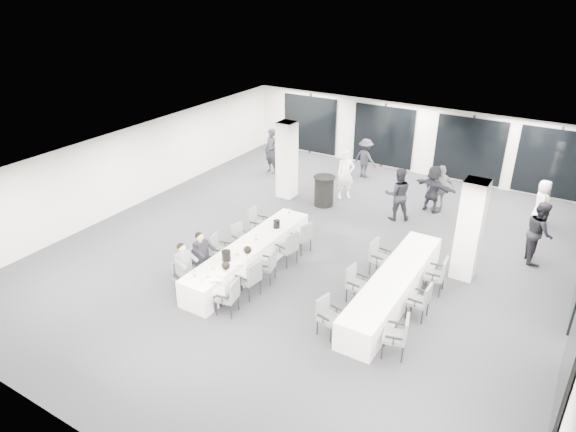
% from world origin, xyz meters
% --- Properties ---
extents(room, '(14.04, 16.04, 2.84)m').
position_xyz_m(room, '(0.89, 1.11, 1.39)').
color(room, '#25252A').
rests_on(room, ground).
extents(column_left, '(0.60, 0.60, 2.80)m').
position_xyz_m(column_left, '(-2.80, 3.20, 1.40)').
color(column_left, silver).
rests_on(column_left, floor).
extents(column_right, '(0.60, 0.60, 2.80)m').
position_xyz_m(column_right, '(4.20, 1.00, 1.40)').
color(column_right, silver).
rests_on(column_right, floor).
extents(banquet_table_main, '(0.90, 5.00, 0.75)m').
position_xyz_m(banquet_table_main, '(-1.01, -1.70, 0.38)').
color(banquet_table_main, white).
rests_on(banquet_table_main, floor).
extents(banquet_table_side, '(0.90, 5.00, 0.75)m').
position_xyz_m(banquet_table_side, '(2.99, -1.12, 0.38)').
color(banquet_table_side, white).
rests_on(banquet_table_side, floor).
extents(cocktail_table, '(0.78, 0.78, 1.08)m').
position_xyz_m(cocktail_table, '(-1.24, 3.17, 0.55)').
color(cocktail_table, black).
rests_on(cocktail_table, floor).
extents(chair_main_left_near, '(0.49, 0.53, 0.86)m').
position_xyz_m(chair_main_left_near, '(-1.84, -3.55, 0.49)').
color(chair_main_left_near, '#515458').
rests_on(chair_main_left_near, floor).
extents(chair_main_left_second, '(0.51, 0.56, 0.95)m').
position_xyz_m(chair_main_left_second, '(-1.85, -2.88, 0.54)').
color(chair_main_left_second, '#515458').
rests_on(chair_main_left_second, floor).
extents(chair_main_left_mid, '(0.58, 0.60, 0.94)m').
position_xyz_m(chair_main_left_mid, '(-1.84, -2.03, 0.54)').
color(chair_main_left_mid, '#515458').
rests_on(chair_main_left_mid, floor).
extents(chair_main_left_fourth, '(0.52, 0.55, 0.86)m').
position_xyz_m(chair_main_left_fourth, '(-1.84, -1.06, 0.49)').
color(chair_main_left_fourth, '#515458').
rests_on(chair_main_left_fourth, floor).
extents(chair_main_left_far, '(0.56, 0.61, 1.01)m').
position_xyz_m(chair_main_left_far, '(-1.85, -0.15, 0.58)').
color(chair_main_left_far, '#515458').
rests_on(chair_main_left_far, floor).
extents(chair_main_right_near, '(0.55, 0.59, 0.95)m').
position_xyz_m(chair_main_right_near, '(-0.18, -3.70, 0.54)').
color(chair_main_right_near, '#515458').
rests_on(chair_main_right_near, floor).
extents(chair_main_right_second, '(0.57, 0.62, 1.02)m').
position_xyz_m(chair_main_right_second, '(-0.18, -2.85, 0.58)').
color(chair_main_right_second, '#515458').
rests_on(chair_main_right_second, floor).
extents(chair_main_right_mid, '(0.57, 0.60, 0.94)m').
position_xyz_m(chair_main_right_mid, '(-0.18, -2.02, 0.54)').
color(chair_main_right_mid, '#515458').
rests_on(chair_main_right_mid, floor).
extents(chair_main_right_fourth, '(0.60, 0.63, 1.01)m').
position_xyz_m(chair_main_right_fourth, '(-0.18, -0.99, 0.58)').
color(chair_main_right_fourth, '#515458').
rests_on(chair_main_right_fourth, floor).
extents(chair_main_right_far, '(0.59, 0.62, 0.97)m').
position_xyz_m(chair_main_right_far, '(-0.18, -0.17, 0.55)').
color(chair_main_right_far, '#515458').
rests_on(chair_main_right_far, floor).
extents(chair_side_left_near, '(0.55, 0.58, 0.93)m').
position_xyz_m(chair_side_left_near, '(2.16, -3.14, 0.53)').
color(chair_side_left_near, '#515458').
rests_on(chair_side_left_near, floor).
extents(chair_side_left_mid, '(0.52, 0.57, 0.95)m').
position_xyz_m(chair_side_left_mid, '(2.15, -1.61, 0.54)').
color(chair_side_left_mid, '#515458').
rests_on(chair_side_left_mid, floor).
extents(chair_side_left_far, '(0.54, 0.59, 0.99)m').
position_xyz_m(chair_side_left_far, '(2.15, -0.10, 0.56)').
color(chair_side_left_far, '#515458').
rests_on(chair_side_left_far, floor).
extents(chair_side_right_near, '(0.62, 0.64, 1.01)m').
position_xyz_m(chair_side_right_near, '(3.82, -3.03, 0.57)').
color(chair_side_right_near, '#515458').
rests_on(chair_side_right_near, floor).
extents(chair_side_right_mid, '(0.49, 0.54, 0.95)m').
position_xyz_m(chair_side_right_mid, '(3.82, -1.48, 0.54)').
color(chair_side_right_mid, '#515458').
rests_on(chair_side_right_mid, floor).
extents(chair_side_right_far, '(0.55, 0.60, 1.01)m').
position_xyz_m(chair_side_right_far, '(3.82, -0.19, 0.58)').
color(chair_side_right_far, '#515458').
rests_on(chair_side_right_far, floor).
extents(seated_guest_a, '(0.50, 0.38, 1.44)m').
position_xyz_m(seated_guest_a, '(-1.68, -3.57, 0.81)').
color(seated_guest_a, slate).
rests_on(seated_guest_a, floor).
extents(seated_guest_b, '(0.50, 0.38, 1.44)m').
position_xyz_m(seated_guest_b, '(-1.68, -2.87, 0.81)').
color(seated_guest_b, black).
rests_on(seated_guest_b, floor).
extents(seated_guest_c, '(0.50, 0.38, 1.44)m').
position_xyz_m(seated_guest_c, '(-0.35, -3.71, 0.81)').
color(seated_guest_c, white).
rests_on(seated_guest_c, floor).
extents(seated_guest_d, '(0.50, 0.38, 1.44)m').
position_xyz_m(seated_guest_d, '(-0.35, -2.84, 0.81)').
color(seated_guest_d, white).
rests_on(seated_guest_d, floor).
extents(standing_guest_a, '(0.96, 0.95, 2.05)m').
position_xyz_m(standing_guest_a, '(-0.90, 4.16, 1.03)').
color(standing_guest_a, white).
rests_on(standing_guest_a, floor).
extents(standing_guest_b, '(1.15, 1.02, 2.04)m').
position_xyz_m(standing_guest_b, '(1.36, 3.44, 1.02)').
color(standing_guest_b, black).
rests_on(standing_guest_b, floor).
extents(standing_guest_c, '(1.28, 0.89, 1.79)m').
position_xyz_m(standing_guest_c, '(-1.12, 6.47, 0.90)').
color(standing_guest_c, black).
rests_on(standing_guest_c, floor).
extents(standing_guest_d, '(1.24, 1.21, 1.89)m').
position_xyz_m(standing_guest_d, '(2.38, 4.81, 0.94)').
color(standing_guest_d, slate).
rests_on(standing_guest_d, floor).
extents(standing_guest_e, '(0.68, 0.93, 1.73)m').
position_xyz_m(standing_guest_e, '(5.50, 5.52, 0.87)').
color(standing_guest_e, white).
rests_on(standing_guest_e, floor).
extents(standing_guest_f, '(1.85, 1.13, 1.88)m').
position_xyz_m(standing_guest_f, '(2.17, 4.67, 0.94)').
color(standing_guest_f, black).
rests_on(standing_guest_f, floor).
extents(standing_guest_g, '(0.88, 0.77, 2.10)m').
position_xyz_m(standing_guest_g, '(-4.59, 4.93, 1.05)').
color(standing_guest_g, black).
rests_on(standing_guest_g, floor).
extents(standing_guest_h, '(0.90, 1.15, 2.09)m').
position_xyz_m(standing_guest_h, '(5.74, 2.88, 1.04)').
color(standing_guest_h, black).
rests_on(standing_guest_h, floor).
extents(ice_bucket_near, '(0.24, 0.24, 0.27)m').
position_xyz_m(ice_bucket_near, '(-1.02, -2.73, 0.89)').
color(ice_bucket_near, black).
rests_on(ice_bucket_near, banquet_table_main).
extents(ice_bucket_far, '(0.20, 0.20, 0.23)m').
position_xyz_m(ice_bucket_far, '(-0.92, -0.45, 0.87)').
color(ice_bucket_far, black).
rests_on(ice_bucket_far, banquet_table_main).
extents(water_bottle_a, '(0.07, 0.07, 0.23)m').
position_xyz_m(water_bottle_a, '(-1.16, -3.81, 0.86)').
color(water_bottle_a, silver).
rests_on(water_bottle_a, banquet_table_main).
extents(water_bottle_b, '(0.07, 0.07, 0.22)m').
position_xyz_m(water_bottle_b, '(-0.94, -1.48, 0.86)').
color(water_bottle_b, silver).
rests_on(water_bottle_b, banquet_table_main).
extents(water_bottle_c, '(0.06, 0.06, 0.20)m').
position_xyz_m(water_bottle_c, '(-1.05, 0.47, 0.85)').
color(water_bottle_c, silver).
rests_on(water_bottle_c, banquet_table_main).
extents(plate_a, '(0.18, 0.18, 0.03)m').
position_xyz_m(plate_a, '(-1.04, -3.26, 0.76)').
color(plate_a, white).
rests_on(plate_a, banquet_table_main).
extents(plate_b, '(0.19, 0.19, 0.03)m').
position_xyz_m(plate_b, '(-0.92, -3.62, 0.76)').
color(plate_b, white).
rests_on(plate_b, banquet_table_main).
extents(plate_c, '(0.19, 0.19, 0.03)m').
position_xyz_m(plate_c, '(-0.95, -2.36, 0.76)').
color(plate_c, white).
rests_on(plate_c, banquet_table_main).
extents(wine_glass, '(0.08, 0.08, 0.20)m').
position_xyz_m(wine_glass, '(-0.90, -3.88, 0.90)').
color(wine_glass, silver).
rests_on(wine_glass, banquet_table_main).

